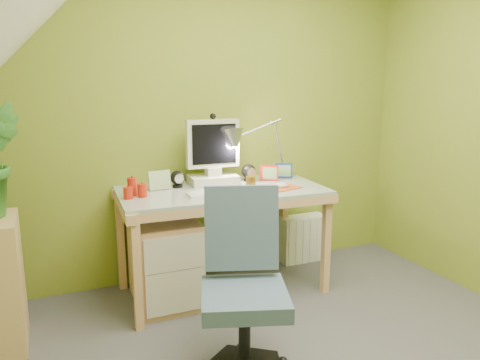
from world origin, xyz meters
name	(u,v)px	position (x,y,z in m)	size (l,w,h in m)	color
wall_back	(208,118)	(0.00, 1.60, 1.20)	(3.20, 0.01, 2.40)	olive
desk	(222,240)	(-0.04, 1.23, 0.37)	(1.39, 0.70, 0.75)	tan
monitor	(213,148)	(-0.04, 1.41, 1.01)	(0.38, 0.22, 0.52)	beige
speaker_left	(177,179)	(-0.31, 1.39, 0.81)	(0.10, 0.10, 0.12)	black
speaker_right	(249,172)	(0.23, 1.39, 0.81)	(0.11, 0.11, 0.13)	black
keyboard	(218,193)	(-0.12, 1.09, 0.76)	(0.40, 0.13, 0.02)	white
mousepad	(281,188)	(0.34, 1.09, 0.75)	(0.25, 0.18, 0.01)	#BB4D1D
mouse	(281,186)	(0.34, 1.09, 0.76)	(0.11, 0.07, 0.04)	silver
amber_tumbler	(251,183)	(0.14, 1.15, 0.79)	(0.07, 0.07, 0.09)	#966815
candle_cluster	(133,188)	(-0.64, 1.24, 0.80)	(0.16, 0.14, 0.12)	red
photo_frame_red	(269,173)	(0.38, 1.35, 0.80)	(0.13, 0.02, 0.11)	red
photo_frame_blue	(283,171)	(0.52, 1.39, 0.80)	(0.13, 0.02, 0.11)	navy
photo_frame_green	(160,180)	(-0.44, 1.37, 0.81)	(0.15, 0.02, 0.13)	#9EB97F
desk_lamp	(270,136)	(0.41, 1.41, 1.07)	(0.60, 0.26, 0.65)	silver
task_chair	(245,297)	(-0.29, 0.25, 0.43)	(0.48, 0.48, 0.86)	#445970
radiator	(302,238)	(0.77, 1.50, 0.19)	(0.38, 0.15, 0.38)	white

